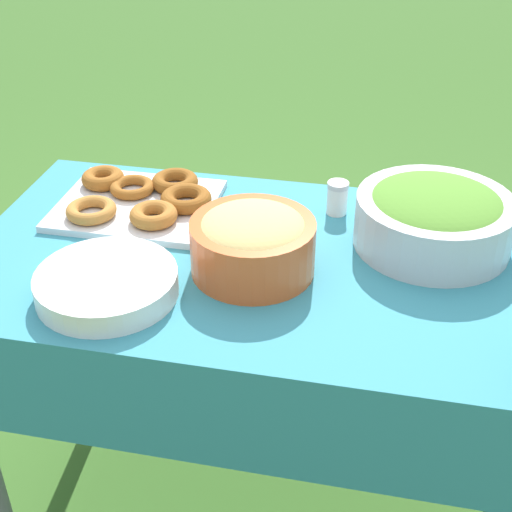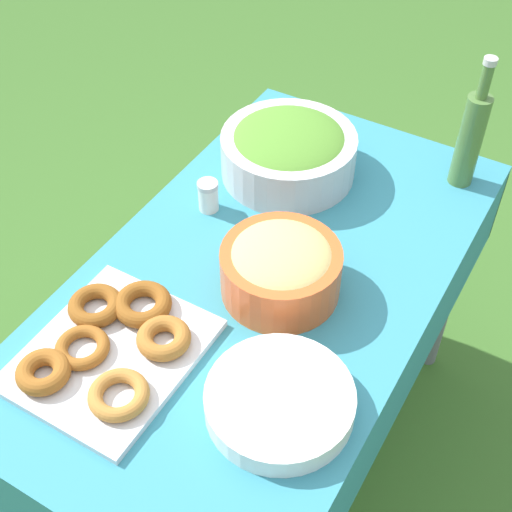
{
  "view_description": "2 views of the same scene",
  "coord_description": "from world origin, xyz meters",
  "px_view_note": "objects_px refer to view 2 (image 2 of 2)",
  "views": [
    {
      "loc": [
        -0.23,
        1.22,
        1.58
      ],
      "look_at": [
        0.02,
        0.06,
        0.82
      ],
      "focal_mm": 50.0,
      "sensor_mm": 36.0,
      "label": 1
    },
    {
      "loc": [
        0.91,
        0.51,
        1.9
      ],
      "look_at": [
        -0.0,
        -0.02,
        0.82
      ],
      "focal_mm": 50.0,
      "sensor_mm": 36.0,
      "label": 2
    }
  ],
  "objects_px": {
    "salad_bowl": "(288,150)",
    "olive_oil_bottle": "(471,136)",
    "donut_platter": "(111,346)",
    "pasta_bowl": "(281,267)",
    "plate_stack": "(280,401)"
  },
  "relations": [
    {
      "from": "pasta_bowl",
      "to": "plate_stack",
      "type": "xyz_separation_m",
      "value": [
        0.25,
        0.14,
        -0.04
      ]
    },
    {
      "from": "salad_bowl",
      "to": "pasta_bowl",
      "type": "bearing_deg",
      "value": 26.22
    },
    {
      "from": "donut_platter",
      "to": "pasta_bowl",
      "type": "bearing_deg",
      "value": 146.95
    },
    {
      "from": "donut_platter",
      "to": "plate_stack",
      "type": "height_order",
      "value": "donut_platter"
    },
    {
      "from": "donut_platter",
      "to": "olive_oil_bottle",
      "type": "bearing_deg",
      "value": 154.29
    },
    {
      "from": "donut_platter",
      "to": "olive_oil_bottle",
      "type": "distance_m",
      "value": 0.94
    },
    {
      "from": "salad_bowl",
      "to": "olive_oil_bottle",
      "type": "relative_size",
      "value": 0.98
    },
    {
      "from": "salad_bowl",
      "to": "pasta_bowl",
      "type": "xyz_separation_m",
      "value": [
        0.35,
        0.17,
        -0.0
      ]
    },
    {
      "from": "plate_stack",
      "to": "salad_bowl",
      "type": "bearing_deg",
      "value": -152.7
    },
    {
      "from": "salad_bowl",
      "to": "donut_platter",
      "type": "xyz_separation_m",
      "value": [
        0.66,
        -0.03,
        -0.05
      ]
    },
    {
      "from": "salad_bowl",
      "to": "pasta_bowl",
      "type": "distance_m",
      "value": 0.39
    },
    {
      "from": "pasta_bowl",
      "to": "plate_stack",
      "type": "distance_m",
      "value": 0.29
    },
    {
      "from": "pasta_bowl",
      "to": "olive_oil_bottle",
      "type": "distance_m",
      "value": 0.58
    },
    {
      "from": "pasta_bowl",
      "to": "salad_bowl",
      "type": "bearing_deg",
      "value": -153.78
    },
    {
      "from": "pasta_bowl",
      "to": "olive_oil_bottle",
      "type": "bearing_deg",
      "value": 158.97
    }
  ]
}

